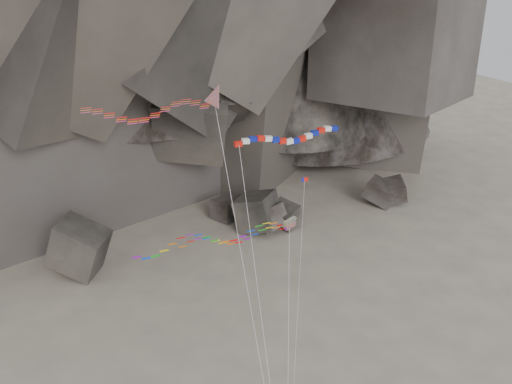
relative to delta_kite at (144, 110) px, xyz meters
name	(u,v)px	position (x,y,z in m)	size (l,w,h in m)	color
boulder_field	(149,237)	(4.88, 29.30, -25.23)	(80.56, 17.00, 9.13)	#47423F
delta_kite	(144,110)	(0.00, 0.00, 0.00)	(11.04, 16.23, 27.63)	red
banner_kite	(288,139)	(12.43, 1.76, -4.21)	(12.50, 17.43, 22.59)	red
parafoil_kite	(210,239)	(4.81, 0.65, -11.74)	(15.22, 16.25, 15.06)	#CFC00B
pennant_kite	(301,237)	(12.29, -1.62, -11.96)	(9.60, 17.05, 18.11)	red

